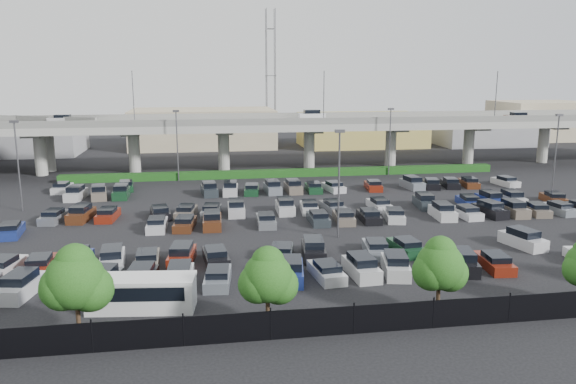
{
  "coord_description": "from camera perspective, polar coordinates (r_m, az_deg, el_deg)",
  "views": [
    {
      "loc": [
        -12.72,
        -58.17,
        15.22
      ],
      "look_at": [
        -2.9,
        4.2,
        2.0
      ],
      "focal_mm": 35.0,
      "sensor_mm": 36.0,
      "label": 1
    }
  ],
  "objects": [
    {
      "name": "ground",
      "position": [
        61.46,
        3.29,
        -2.53
      ],
      "size": [
        280.0,
        280.0,
        0.0
      ],
      "primitive_type": "plane",
      "color": "black"
    },
    {
      "name": "overpass",
      "position": [
        91.42,
        -1.05,
        6.65
      ],
      "size": [
        150.0,
        13.0,
        15.8
      ],
      "color": "#999991",
      "rests_on": "ground"
    },
    {
      "name": "hedge",
      "position": [
        85.41,
        -0.25,
        1.94
      ],
      "size": [
        66.0,
        1.6,
        1.1
      ],
      "primitive_type": "cube",
      "color": "#154313",
      "rests_on": "ground"
    },
    {
      "name": "fence",
      "position": [
        35.72,
        12.94,
        -12.13
      ],
      "size": [
        70.0,
        0.1,
        2.0
      ],
      "color": "black",
      "rests_on": "ground"
    },
    {
      "name": "tree_row",
      "position": [
        36.31,
        13.39,
        -7.31
      ],
      "size": [
        65.07,
        3.66,
        5.94
      ],
      "color": "#332316",
      "rests_on": "ground"
    },
    {
      "name": "shuttle_bus",
      "position": [
        38.68,
        -14.65,
        -9.78
      ],
      "size": [
        7.26,
        3.22,
        2.26
      ],
      "color": "silver",
      "rests_on": "ground"
    },
    {
      "name": "parked_cars",
      "position": [
        57.65,
        2.71,
        -2.84
      ],
      "size": [
        63.02,
        41.63,
        1.67
      ],
      "color": "silver",
      "rests_on": "ground"
    },
    {
      "name": "light_poles",
      "position": [
        61.44,
        -0.81,
        3.42
      ],
      "size": [
        66.9,
        48.38,
        10.3
      ],
      "color": "#49494D",
      "rests_on": "ground"
    },
    {
      "name": "distant_buildings",
      "position": [
        123.12,
        2.88,
        6.46
      ],
      "size": [
        138.0,
        24.0,
        9.0
      ],
      "color": "gray",
      "rests_on": "ground"
    },
    {
      "name": "comm_tower",
      "position": [
        133.22,
        -1.77,
        11.99
      ],
      "size": [
        2.4,
        2.4,
        30.0
      ],
      "color": "#49494D",
      "rests_on": "ground"
    }
  ]
}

